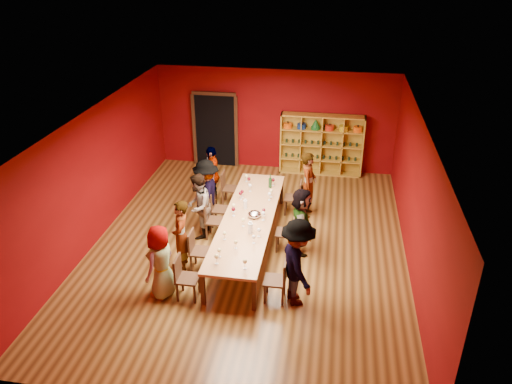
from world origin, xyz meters
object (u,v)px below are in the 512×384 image
person_right_0 (298,263)px  chair_person_right_4 (296,196)px  chair_person_left_0 (184,275)px  chair_person_left_2 (212,218)px  chair_person_left_3 (217,207)px  shelving_unit (321,142)px  person_left_1 (181,235)px  tasting_table (249,219)px  person_left_3 (207,193)px  person_right_4 (308,184)px  person_right_2 (301,221)px  chair_person_left_4 (227,186)px  chair_person_left_1 (197,249)px  person_left_0 (161,262)px  chair_person_right_2 (289,230)px  chair_person_right_0 (279,278)px  wine_bottle (270,183)px  person_left_4 (212,175)px  person_left_2 (198,206)px  spittoon_bowl (254,214)px

person_right_0 → chair_person_right_4: size_ratio=1.99×
chair_person_left_0 → chair_person_left_2: size_ratio=1.00×
chair_person_left_3 → person_right_0: size_ratio=0.50×
shelving_unit → person_left_1: (-2.63, -5.37, -0.20)m
tasting_table → shelving_unit: bearing=72.1°
chair_person_left_0 → chair_person_left_2: same height
person_left_3 → person_right_4: (2.36, 0.88, 0.00)m
person_right_2 → chair_person_right_4: (-0.26, 1.70, -0.27)m
chair_person_left_3 → chair_person_left_4: bearing=90.0°
chair_person_left_1 → person_right_2: person_right_2 is taller
person_left_0 → chair_person_left_2: person_left_0 is taller
chair_person_left_3 → chair_person_right_4: bearing=25.8°
chair_person_left_3 → chair_person_right_4: (1.82, 0.88, 0.00)m
chair_person_right_2 → chair_person_right_4: bearing=90.0°
tasting_table → person_left_0: size_ratio=2.96×
chair_person_right_4 → chair_person_right_0: bearing=-90.0°
person_left_1 → chair_person_right_2: size_ratio=1.76×
chair_person_left_2 → person_right_0: person_right_0 is taller
person_right_0 → wine_bottle: bearing=-6.4°
person_left_0 → person_right_4: bearing=161.8°
person_left_1 → person_left_4: (-0.08, 3.00, 0.00)m
person_right_2 → wine_bottle: 1.80m
person_left_2 → person_left_3: (0.06, 0.56, 0.06)m
tasting_table → person_left_3: size_ratio=2.68×
chair_person_left_4 → chair_person_left_2: bearing=-90.0°
chair_person_left_0 → person_left_4: (-0.40, 3.94, 0.29)m
person_left_2 → chair_person_left_3: size_ratio=1.76×
chair_person_left_1 → chair_person_left_0: bearing=-90.0°
chair_person_left_4 → chair_person_right_4: 1.84m
person_left_0 → chair_person_left_3: bearing=-172.4°
person_left_4 → person_left_0: bearing=-15.8°
person_right_2 → spittoon_bowl: size_ratio=5.16×
chair_person_left_1 → person_left_1: size_ratio=0.57×
person_left_2 → spittoon_bowl: 1.37m
tasting_table → spittoon_bowl: (0.13, 0.01, 0.12)m
tasting_table → chair_person_right_4: bearing=61.5°
person_left_0 → chair_person_left_1: (0.44, 0.95, -0.26)m
chair_person_left_0 → person_right_2: 2.89m
chair_person_left_1 → tasting_table: bearing=49.2°
chair_person_left_0 → chair_person_left_3: size_ratio=1.00×
person_left_0 → chair_person_right_0: size_ratio=1.71×
chair_person_left_3 → shelving_unit: bearing=56.8°
chair_person_left_2 → tasting_table: bearing=-14.7°
person_left_1 → wine_bottle: size_ratio=4.56×
person_left_1 → chair_person_right_0: 2.28m
chair_person_left_1 → person_left_4: bearing=97.5°
chair_person_right_0 → chair_person_right_2: (0.00, 1.77, 0.00)m
person_left_1 → chair_person_left_4: bearing=161.5°
person_left_4 → spittoon_bowl: 2.41m
shelving_unit → person_left_3: 4.35m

